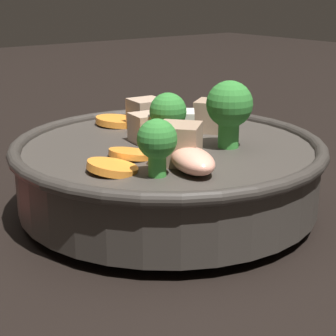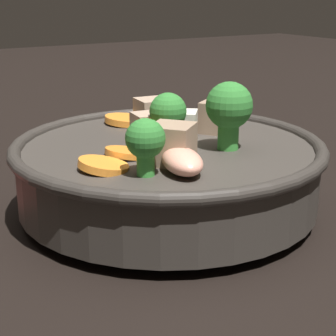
# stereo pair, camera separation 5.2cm
# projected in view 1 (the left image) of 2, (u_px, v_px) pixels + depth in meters

# --- Properties ---
(ground_plane) EXTENTS (3.00, 3.00, 0.00)m
(ground_plane) POSITION_uv_depth(u_px,v_px,m) (168.00, 210.00, 0.53)
(ground_plane) COLOR black
(stirfry_bowl) EXTENTS (0.29, 0.29, 0.12)m
(stirfry_bowl) POSITION_uv_depth(u_px,v_px,m) (169.00, 166.00, 0.52)
(stirfry_bowl) COLOR #38332D
(stirfry_bowl) RESTS_ON ground_plane
(side_saucer) EXTENTS (0.13, 0.13, 0.01)m
(side_saucer) POSITION_uv_depth(u_px,v_px,m) (180.00, 133.00, 0.78)
(side_saucer) COLOR white
(side_saucer) RESTS_ON ground_plane
(chopsticks_pair) EXTENTS (0.11, 0.21, 0.01)m
(chopsticks_pair) POSITION_uv_depth(u_px,v_px,m) (180.00, 127.00, 0.78)
(chopsticks_pair) COLOR olive
(chopsticks_pair) RESTS_ON side_saucer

